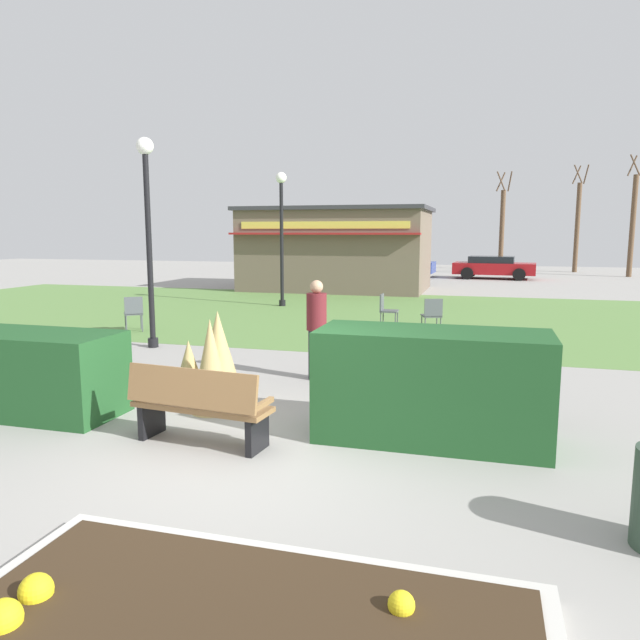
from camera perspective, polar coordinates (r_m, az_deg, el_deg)
ground_plane at (r=6.79m, az=-6.43°, el=-13.02°), size 80.00×80.00×0.00m
lawn_patch at (r=17.89m, az=7.85°, el=0.46°), size 36.00×12.00×0.01m
park_bench at (r=7.10m, az=-11.64°, el=-8.08°), size 1.75×0.70×0.95m
hedge_left at (r=8.97m, az=-25.63°, el=-4.69°), size 2.26×1.10×1.13m
hedge_right at (r=7.21m, az=10.74°, el=-6.26°), size 2.72×1.10×1.33m
ornamental_grass_behind_left at (r=8.30m, az=-10.49°, el=-4.37°), size 0.58×0.58×1.31m
ornamental_grass_behind_right at (r=8.82m, az=-12.52°, el=-4.92°), size 0.57×0.57×0.94m
ornamental_grass_behind_center at (r=8.62m, az=-9.77°, el=-3.65°), size 0.76×0.76×1.37m
ornamental_grass_behind_far at (r=7.82m, az=4.53°, el=-5.78°), size 0.63×0.63×1.12m
lamppost_mid at (r=13.13m, az=-16.29°, el=9.43°), size 0.36×0.36×4.43m
lamppost_far at (r=19.88m, az=-3.74°, el=9.32°), size 0.36×0.36×4.43m
food_kiosk at (r=25.76m, az=1.65°, el=6.91°), size 7.93×5.20×3.51m
cafe_chair_west at (r=15.42m, az=6.38°, el=1.17°), size 0.44×0.44×0.89m
cafe_chair_east at (r=15.48m, az=-17.56°, el=0.85°), size 0.62×0.62×0.89m
cafe_chair_center at (r=14.60m, az=10.78°, el=0.66°), size 0.56×0.56×0.89m
person_strolling at (r=9.94m, az=-0.34°, el=-0.89°), size 0.34×0.34×1.69m
parked_car_west_slot at (r=33.29m, az=7.28°, el=5.27°), size 4.29×2.23×1.20m
parked_car_center_slot at (r=32.93m, az=16.41°, el=4.96°), size 4.33×2.30×1.20m
tree_left_bg at (r=40.09m, az=23.59°, el=8.39°), size 0.91×0.96×6.52m
tree_right_bg at (r=36.84m, az=17.15°, el=8.35°), size 0.91×0.96×5.96m
tree_center_bg at (r=37.14m, az=27.95°, el=8.25°), size 0.91×0.96×6.63m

